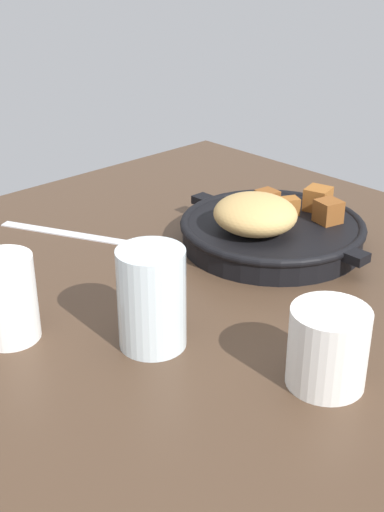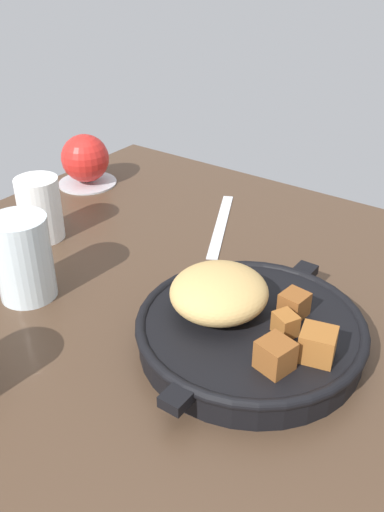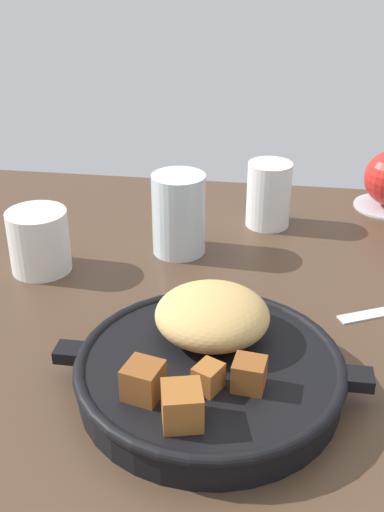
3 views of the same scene
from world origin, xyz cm
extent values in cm
cube|color=#473323|center=(0.00, 0.00, -1.20)|extent=(90.29, 81.95, 2.40)
cylinder|color=black|center=(3.04, -11.99, 1.67)|extent=(23.97, 23.97, 3.33)
torus|color=black|center=(3.04, -11.99, 3.06)|extent=(24.69, 24.69, 1.20)
cube|color=black|center=(16.23, -11.99, 2.83)|extent=(2.64, 2.40, 1.20)
cube|color=black|center=(-10.16, -11.99, 2.83)|extent=(2.64, 2.40, 1.20)
ellipsoid|color=tan|center=(2.75, -8.07, 5.72)|extent=(10.86, 10.54, 4.77)
cube|color=brown|center=(6.74, -15.06, 4.68)|extent=(3.00, 2.92, 2.70)
cube|color=brown|center=(-1.88, -17.39, 4.85)|extent=(3.62, 3.66, 3.03)
cube|color=#935623|center=(3.35, -15.78, 4.52)|extent=(2.86, 3.02, 2.37)
cube|color=#935623|center=(1.80, -19.99, 4.91)|extent=(3.89, 4.02, 3.16)
cube|color=silver|center=(25.04, 6.01, 0.18)|extent=(19.34, 10.56, 0.36)
cylinder|color=silver|center=(-4.34, 15.25, 5.30)|extent=(6.90, 6.90, 10.59)
cylinder|color=silver|center=(-20.47, 7.87, 3.90)|extent=(7.39, 7.39, 7.80)
cylinder|color=white|center=(6.79, 25.16, 4.62)|extent=(6.16, 6.16, 9.23)
camera|label=1|loc=(-49.53, 52.47, 38.21)|focal=47.28mm
camera|label=2|loc=(-38.87, -34.24, 39.46)|focal=38.98mm
camera|label=3|loc=(8.15, -57.61, 38.47)|focal=44.27mm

